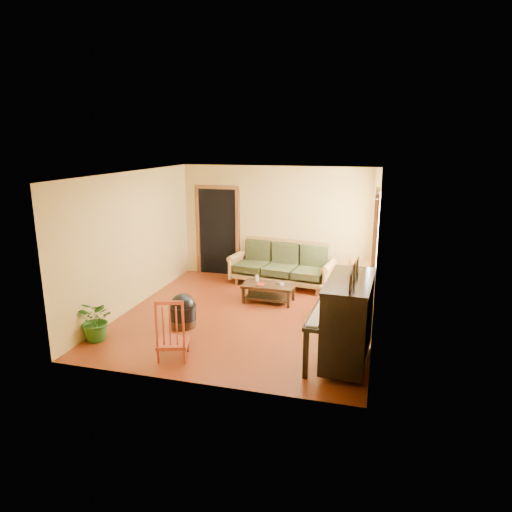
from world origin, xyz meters
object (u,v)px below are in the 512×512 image
(ceramic_crock, at_px, (366,283))
(potted_plant, at_px, (97,320))
(coffee_table, at_px, (269,293))
(red_chair, at_px, (172,327))
(footstool, at_px, (183,315))
(armchair, at_px, (344,290))
(piano, at_px, (348,322))
(sofa, at_px, (281,264))

(ceramic_crock, distance_m, potted_plant, 5.64)
(coffee_table, height_order, potted_plant, potted_plant)
(red_chair, xyz_separation_m, ceramic_crock, (2.65, 4.10, -0.35))
(footstool, height_order, ceramic_crock, footstool)
(armchair, xyz_separation_m, piano, (0.21, -2.12, 0.22))
(footstool, bearing_deg, red_chair, -73.08)
(potted_plant, bearing_deg, red_chair, -8.89)
(sofa, xyz_separation_m, potted_plant, (-2.25, -3.62, -0.14))
(coffee_table, bearing_deg, footstool, -125.23)
(coffee_table, bearing_deg, red_chair, -106.46)
(piano, relative_size, ceramic_crock, 5.80)
(coffee_table, height_order, footstool, footstool)
(sofa, relative_size, armchair, 2.68)
(red_chair, bearing_deg, sofa, 62.01)
(footstool, bearing_deg, ceramic_crock, 45.05)
(coffee_table, bearing_deg, potted_plant, -132.07)
(coffee_table, distance_m, potted_plant, 3.35)
(piano, bearing_deg, red_chair, -165.94)
(footstool, bearing_deg, armchair, 29.89)
(coffee_table, height_order, red_chair, red_chair)
(sofa, relative_size, footstool, 4.83)
(piano, relative_size, red_chair, 1.51)
(sofa, distance_m, coffee_table, 1.17)
(piano, relative_size, potted_plant, 2.08)
(red_chair, height_order, potted_plant, red_chair)
(armchair, relative_size, ceramic_crock, 3.39)
(sofa, bearing_deg, ceramic_crock, 16.37)
(coffee_table, distance_m, ceramic_crock, 2.31)
(red_chair, bearing_deg, armchair, 32.58)
(ceramic_crock, relative_size, potted_plant, 0.36)
(red_chair, bearing_deg, ceramic_crock, 40.92)
(red_chair, distance_m, potted_plant, 1.47)
(armchair, relative_size, red_chair, 0.88)
(ceramic_crock, bearing_deg, sofa, -172.23)
(piano, xyz_separation_m, footstool, (-2.84, 0.61, -0.42))
(coffee_table, relative_size, footstool, 2.20)
(ceramic_crock, bearing_deg, red_chair, -122.93)
(footstool, distance_m, ceramic_crock, 4.23)
(sofa, xyz_separation_m, footstool, (-1.14, -2.74, -0.26))
(sofa, height_order, footstool, sofa)
(sofa, relative_size, ceramic_crock, 9.08)
(piano, distance_m, red_chair, 2.56)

